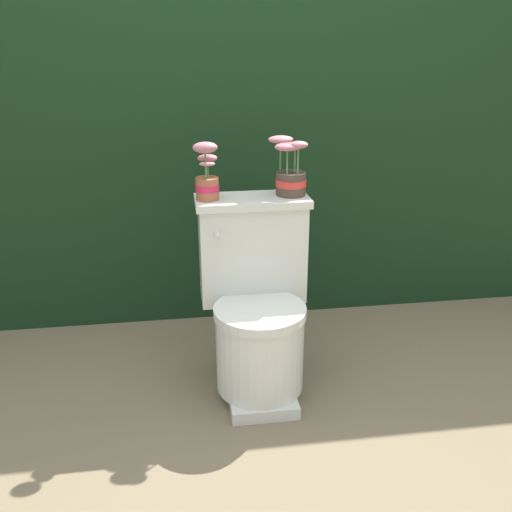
{
  "coord_description": "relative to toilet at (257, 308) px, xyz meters",
  "views": [
    {
      "loc": [
        -0.24,
        -1.92,
        1.38
      ],
      "look_at": [
        0.06,
        0.11,
        0.57
      ],
      "focal_mm": 40.0,
      "sensor_mm": 36.0,
      "label": 1
    }
  ],
  "objects": [
    {
      "name": "ground_plane",
      "position": [
        -0.06,
        -0.09,
        -0.35
      ],
      "size": [
        12.0,
        12.0,
        0.0
      ],
      "primitive_type": "plane",
      "color": "#75664C"
    },
    {
      "name": "hedge_backdrop",
      "position": [
        -0.06,
        0.95,
        0.54
      ],
      "size": [
        4.33,
        0.64,
        1.79
      ],
      "color": "black",
      "rests_on": "ground"
    },
    {
      "name": "toilet",
      "position": [
        0.0,
        0.0,
        0.0
      ],
      "size": [
        0.45,
        0.49,
        0.78
      ],
      "color": "silver",
      "rests_on": "ground"
    },
    {
      "name": "potted_plant_left",
      "position": [
        -0.17,
        0.11,
        0.51
      ],
      "size": [
        0.1,
        0.1,
        0.23
      ],
      "color": "#9E5638",
      "rests_on": "toilet"
    },
    {
      "name": "potted_plant_midleft",
      "position": [
        0.15,
        0.13,
        0.51
      ],
      "size": [
        0.15,
        0.14,
        0.23
      ],
      "color": "#47382D",
      "rests_on": "toilet"
    }
  ]
}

